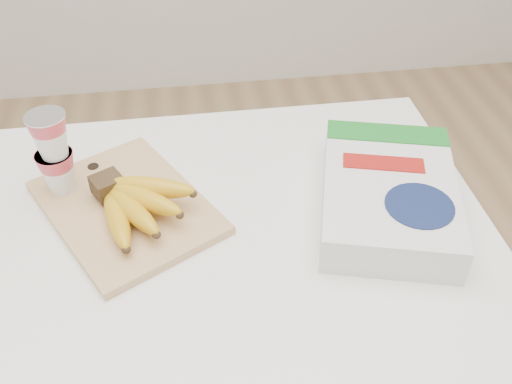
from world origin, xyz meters
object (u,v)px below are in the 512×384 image
Objects in this scene: cutting_board at (126,207)px; yogurt_stack at (53,151)px; bananas at (134,202)px; cereal_box at (388,194)px.

cutting_board is 0.15m from yogurt_stack.
cutting_board is 0.05m from bananas.
bananas is 1.24× the size of yogurt_stack.
yogurt_stack is (-0.11, 0.05, 0.09)m from cutting_board.
cutting_board is at bearing -27.03° from yogurt_stack.
cereal_box is at bearing -11.90° from yogurt_stack.
yogurt_stack reaches higher than cereal_box.
bananas reaches higher than cutting_board.
yogurt_stack is (-0.12, 0.08, 0.05)m from bananas.
yogurt_stack is at bearing 146.42° from bananas.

